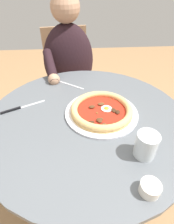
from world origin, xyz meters
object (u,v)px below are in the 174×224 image
object	(u,v)px
ramekin_capers	(150,188)
fork_utensil	(70,85)
pizza_on_plate	(101,110)
diner_person	(70,85)
water_glass	(146,146)
steak_knife	(17,109)
cafe_chair_diner	(68,74)
dining_table	(87,144)

from	to	relation	value
ramekin_capers	fork_utensil	xyz separation A→B (m)	(0.65, 0.24, -0.02)
pizza_on_plate	diner_person	bearing A→B (deg)	14.18
water_glass	steak_knife	world-z (taller)	water_glass
steak_knife	cafe_chair_diner	world-z (taller)	cafe_chair_diner
steak_knife	pizza_on_plate	bearing A→B (deg)	-98.73
dining_table	steak_knife	world-z (taller)	steak_knife
steak_knife	diner_person	size ratio (longest dim) A/B	0.17
ramekin_capers	cafe_chair_diner	world-z (taller)	cafe_chair_diner
water_glass	fork_utensil	size ratio (longest dim) A/B	0.63
water_glass	diner_person	distance (m)	0.95
pizza_on_plate	fork_utensil	distance (m)	0.31
steak_knife	ramekin_capers	world-z (taller)	ramekin_capers
dining_table	fork_utensil	bearing A→B (deg)	15.71
ramekin_capers	fork_utensil	world-z (taller)	ramekin_capers
dining_table	water_glass	distance (m)	0.38
dining_table	cafe_chair_diner	bearing A→B (deg)	8.11
ramekin_capers	diner_person	xyz separation A→B (m)	(1.01, 0.25, -0.23)
ramekin_capers	cafe_chair_diner	bearing A→B (deg)	13.23
steak_knife	cafe_chair_diner	bearing A→B (deg)	-17.23
ramekin_capers	pizza_on_plate	bearing A→B (deg)	13.82
fork_utensil	cafe_chair_diner	world-z (taller)	cafe_chair_diner
water_glass	ramekin_capers	size ratio (longest dim) A/B	1.56
dining_table	fork_utensil	world-z (taller)	fork_utensil
water_glass	cafe_chair_diner	distance (m)	1.08
cafe_chair_diner	dining_table	bearing A→B (deg)	-171.89
cafe_chair_diner	pizza_on_plate	bearing A→B (deg)	-167.05
pizza_on_plate	diner_person	world-z (taller)	diner_person
pizza_on_plate	fork_utensil	size ratio (longest dim) A/B	2.17
water_glass	steak_knife	distance (m)	0.60
dining_table	diner_person	xyz separation A→B (m)	(0.64, 0.09, -0.01)
pizza_on_plate	water_glass	world-z (taller)	water_glass
pizza_on_plate	ramekin_capers	xyz separation A→B (m)	(-0.38, -0.09, 0.00)
steak_knife	water_glass	bearing A→B (deg)	-120.11
diner_person	cafe_chair_diner	size ratio (longest dim) A/B	1.28
steak_knife	diner_person	xyz separation A→B (m)	(0.57, -0.24, -0.21)
dining_table	ramekin_capers	xyz separation A→B (m)	(-0.37, -0.16, 0.22)
dining_table	fork_utensil	distance (m)	0.35
diner_person	ramekin_capers	bearing A→B (deg)	-165.95
steak_knife	ramekin_capers	size ratio (longest dim) A/B	3.15
ramekin_capers	fork_utensil	size ratio (longest dim) A/B	0.40
fork_utensil	diner_person	xyz separation A→B (m)	(0.36, 0.01, -0.21)
water_glass	ramekin_capers	distance (m)	0.14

